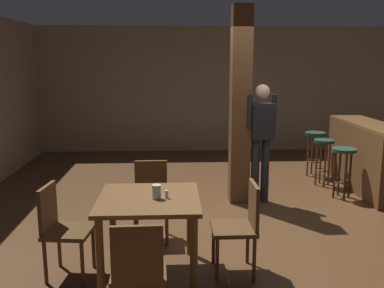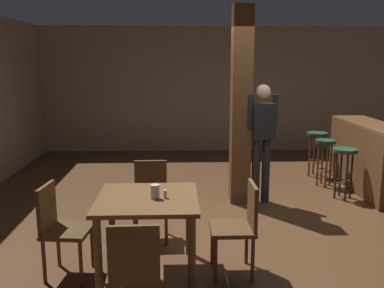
{
  "view_description": "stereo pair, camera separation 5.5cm",
  "coord_description": "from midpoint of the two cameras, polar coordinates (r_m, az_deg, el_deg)",
  "views": [
    {
      "loc": [
        -1.01,
        -5.21,
        2.05
      ],
      "look_at": [
        -0.76,
        -0.02,
        1.03
      ],
      "focal_mm": 40.0,
      "sensor_mm": 36.0,
      "label": 1
    },
    {
      "loc": [
        -0.95,
        -5.21,
        2.05
      ],
      "look_at": [
        -0.76,
        -0.02,
        1.03
      ],
      "focal_mm": 40.0,
      "sensor_mm": 36.0,
      "label": 2
    }
  ],
  "objects": [
    {
      "name": "wall_back",
      "position": [
        9.78,
        3.07,
        7.27
      ],
      "size": [
        8.0,
        0.1,
        2.8
      ],
      "primitive_type": "cube",
      "color": "gray",
      "rests_on": "ground_plane"
    },
    {
      "name": "bar_stool_near",
      "position": [
        6.76,
        19.3,
        -2.09
      ],
      "size": [
        0.37,
        0.37,
        0.77
      ],
      "color": "#1E3828",
      "rests_on": "ground_plane"
    },
    {
      "name": "pillar",
      "position": [
        6.14,
        6.2,
        4.96
      ],
      "size": [
        0.28,
        0.28,
        2.8
      ],
      "primitive_type": "cube",
      "color": "brown",
      "rests_on": "ground_plane"
    },
    {
      "name": "chair_west",
      "position": [
        4.32,
        -17.46,
        -10.35
      ],
      "size": [
        0.46,
        0.46,
        0.89
      ],
      "color": "#4C3319",
      "rests_on": "ground_plane"
    },
    {
      "name": "bar_stool_far",
      "position": [
        7.92,
        15.89,
        0.12
      ],
      "size": [
        0.36,
        0.36,
        0.8
      ],
      "color": "#1E3828",
      "rests_on": "ground_plane"
    },
    {
      "name": "chair_east",
      "position": [
        4.22,
        6.24,
        -10.41
      ],
      "size": [
        0.42,
        0.42,
        0.89
      ],
      "color": "#4C3319",
      "rests_on": "ground_plane"
    },
    {
      "name": "bar_stool_mid",
      "position": [
        7.36,
        16.93,
        -0.97
      ],
      "size": [
        0.33,
        0.33,
        0.77
      ],
      "color": "#1E3828",
      "rests_on": "ground_plane"
    },
    {
      "name": "bar_counter",
      "position": [
        7.3,
        21.56,
        -1.52
      ],
      "size": [
        0.56,
        1.99,
        1.08
      ],
      "color": "brown",
      "rests_on": "ground_plane"
    },
    {
      "name": "dining_table",
      "position": [
        4.13,
        -6.14,
        -8.8
      ],
      "size": [
        0.95,
        0.95,
        0.78
      ],
      "color": "brown",
      "rests_on": "ground_plane"
    },
    {
      "name": "chair_south",
      "position": [
        3.38,
        -7.64,
        -16.21
      ],
      "size": [
        0.43,
        0.43,
        0.89
      ],
      "color": "#4C3319",
      "rests_on": "ground_plane"
    },
    {
      "name": "ground_plane",
      "position": [
        5.68,
        7.53,
        -10.15
      ],
      "size": [
        10.8,
        10.8,
        0.0
      ],
      "primitive_type": "plane",
      "color": "#4C301C"
    },
    {
      "name": "standing_person",
      "position": [
        6.17,
        8.95,
        1.19
      ],
      "size": [
        0.47,
        0.29,
        1.72
      ],
      "color": "black",
      "rests_on": "ground_plane"
    },
    {
      "name": "salt_shaker",
      "position": [
        4.04,
        -3.78,
        -6.71
      ],
      "size": [
        0.03,
        0.03,
        0.08
      ],
      "primitive_type": "cylinder",
      "color": "silver",
      "rests_on": "dining_table"
    },
    {
      "name": "napkin_cup",
      "position": [
        4.02,
        -5.15,
        -6.37
      ],
      "size": [
        0.09,
        0.09,
        0.14
      ],
      "primitive_type": "cylinder",
      "color": "beige",
      "rests_on": "dining_table"
    },
    {
      "name": "chair_north",
      "position": [
        5.01,
        -5.8,
        -6.91
      ],
      "size": [
        0.43,
        0.43,
        0.89
      ],
      "color": "#4C3319",
      "rests_on": "ground_plane"
    }
  ]
}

